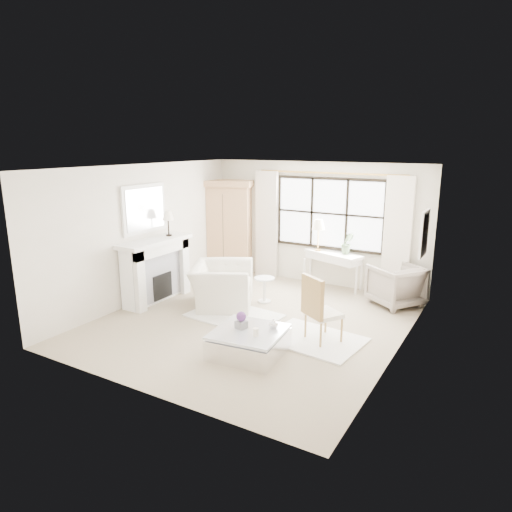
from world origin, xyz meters
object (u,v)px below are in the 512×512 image
object	(u,v)px
armoire	(230,226)
console_table	(332,270)
coffee_table	(249,343)
club_armchair	(222,285)

from	to	relation	value
armoire	console_table	xyz separation A→B (m)	(2.60, 0.06, -0.74)
armoire	coffee_table	bearing A→B (deg)	-69.84
console_table	coffee_table	size ratio (longest dim) A/B	1.25
armoire	club_armchair	size ratio (longest dim) A/B	1.77
console_table	coffee_table	xyz separation A→B (m)	(0.09, -3.67, -0.22)
console_table	club_armchair	size ratio (longest dim) A/B	1.08
console_table	club_armchair	xyz separation A→B (m)	(-1.44, -2.14, 0.01)
club_armchair	coffee_table	bearing A→B (deg)	-162.12
club_armchair	coffee_table	xyz separation A→B (m)	(1.53, -1.54, -0.23)
armoire	club_armchair	world-z (taller)	armoire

